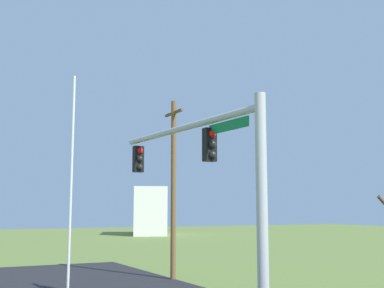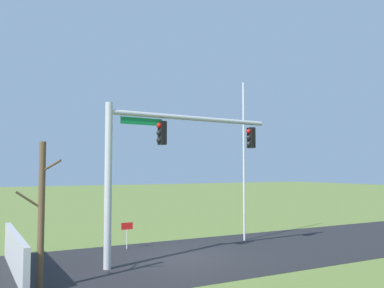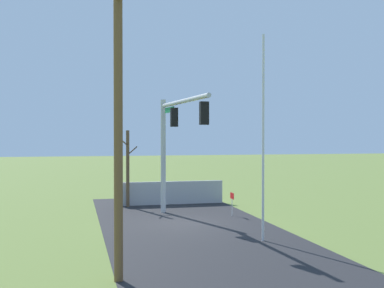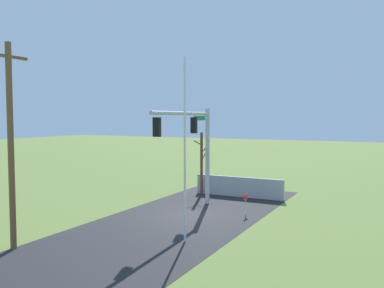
# 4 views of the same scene
# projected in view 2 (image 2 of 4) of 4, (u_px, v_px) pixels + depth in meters

# --- Properties ---
(ground_plane) EXTENTS (160.00, 160.00, 0.00)m
(ground_plane) POSITION_uv_depth(u_px,v_px,m) (185.00, 258.00, 17.22)
(ground_plane) COLOR olive
(road_surface) EXTENTS (28.00, 8.00, 0.01)m
(road_surface) POSITION_uv_depth(u_px,v_px,m) (261.00, 249.00, 19.13)
(road_surface) COLOR #232326
(road_surface) RESTS_ON ground_plane
(sidewalk_corner) EXTENTS (6.00, 6.00, 0.01)m
(sidewalk_corner) POSITION_uv_depth(u_px,v_px,m) (80.00, 273.00, 14.73)
(sidewalk_corner) COLOR #B7B5AD
(sidewalk_corner) RESTS_ON ground_plane
(retaining_fence) EXTENTS (0.20, 6.46, 1.41)m
(retaining_fence) POSITION_uv_depth(u_px,v_px,m) (15.00, 253.00, 14.72)
(retaining_fence) COLOR #A8A8AD
(retaining_fence) RESTS_ON ground_plane
(signal_mast) EXTENTS (7.73, 0.81, 6.21)m
(signal_mast) POSITION_uv_depth(u_px,v_px,m) (159.00, 151.00, 16.64)
(signal_mast) COLOR #B2B5BA
(signal_mast) RESTS_ON ground_plane
(flagpole) EXTENTS (0.10, 0.10, 8.29)m
(flagpole) POSITION_uv_depth(u_px,v_px,m) (244.00, 161.00, 21.64)
(flagpole) COLOR silver
(flagpole) RESTS_ON ground_plane
(bare_tree) EXTENTS (1.27, 1.02, 4.54)m
(bare_tree) POSITION_uv_depth(u_px,v_px,m) (41.00, 214.00, 12.63)
(bare_tree) COLOR brown
(bare_tree) RESTS_ON ground_plane
(open_sign) EXTENTS (0.56, 0.04, 1.22)m
(open_sign) POSITION_uv_depth(u_px,v_px,m) (127.00, 229.00, 19.12)
(open_sign) COLOR silver
(open_sign) RESTS_ON ground_plane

